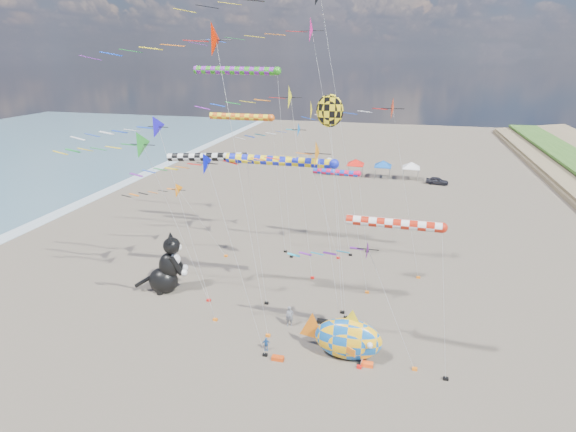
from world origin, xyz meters
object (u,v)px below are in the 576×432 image
(child_green, at_px, (356,329))
(person_adult, at_px, (290,316))
(fish_inflatable, at_px, (347,339))
(cat_inflatable, at_px, (165,263))
(parked_car, at_px, (437,181))
(child_blue, at_px, (266,344))

(child_green, bearing_deg, person_adult, -176.11)
(fish_inflatable, bearing_deg, cat_inflatable, 162.01)
(cat_inflatable, relative_size, parked_car, 1.54)
(person_adult, relative_size, parked_car, 0.48)
(cat_inflatable, bearing_deg, parked_car, 37.64)
(child_green, xyz_separation_m, parked_car, (8.96, 48.68, 0.04))
(cat_inflatable, relative_size, child_green, 4.83)
(person_adult, bearing_deg, fish_inflatable, -49.95)
(person_adult, bearing_deg, child_blue, -124.57)
(fish_inflatable, xyz_separation_m, child_green, (0.38, 3.00, -1.05))
(person_adult, xyz_separation_m, parked_car, (14.51, 48.67, -0.27))
(person_adult, distance_m, parked_car, 50.79)
(cat_inflatable, distance_m, child_green, 18.83)
(fish_inflatable, relative_size, child_green, 5.60)
(person_adult, relative_size, child_green, 1.51)
(child_blue, distance_m, parked_car, 54.56)
(fish_inflatable, height_order, child_blue, fish_inflatable)
(child_green, bearing_deg, fish_inflatable, -93.13)
(child_blue, height_order, parked_car, parked_car)
(fish_inflatable, relative_size, child_blue, 6.02)
(person_adult, height_order, parked_car, person_adult)
(cat_inflatable, distance_m, fish_inflatable, 19.06)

